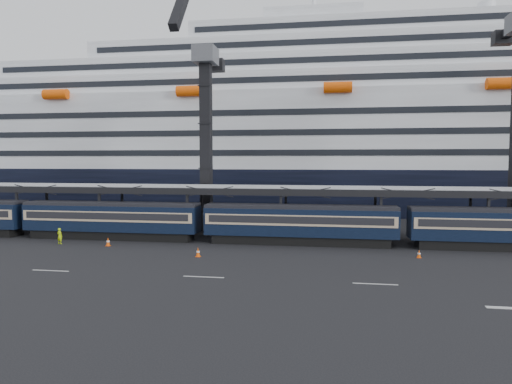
% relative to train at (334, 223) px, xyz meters
% --- Properties ---
extents(ground, '(260.00, 260.00, 0.00)m').
position_rel_train_xyz_m(ground, '(4.65, -10.00, -2.20)').
color(ground, black).
rests_on(ground, ground).
extents(train, '(133.05, 3.00, 4.05)m').
position_rel_train_xyz_m(train, '(0.00, 0.00, 0.00)').
color(train, black).
rests_on(train, ground).
extents(canopy, '(130.00, 6.25, 5.53)m').
position_rel_train_xyz_m(canopy, '(4.65, 4.00, 3.05)').
color(canopy, '#989BA0').
rests_on(canopy, ground).
extents(cruise_ship, '(214.09, 28.84, 34.00)m').
position_rel_train_xyz_m(cruise_ship, '(3.57, 35.99, 10.14)').
color(cruise_ship, black).
rests_on(cruise_ship, ground).
extents(crane_dark_near, '(4.50, 17.75, 35.08)m').
position_rel_train_xyz_m(crane_dark_near, '(-15.35, 8.59, 9.73)').
color(crane_dark_near, '#494A50').
rests_on(crane_dark_near, ground).
extents(worker, '(0.65, 0.49, 1.61)m').
position_rel_train_xyz_m(worker, '(-27.10, -3.67, -1.40)').
color(worker, '#BCE80C').
rests_on(worker, ground).
extents(traffic_cone_b, '(0.43, 0.43, 0.86)m').
position_rel_train_xyz_m(traffic_cone_b, '(-21.81, -3.90, -1.78)').
color(traffic_cone_b, '#FF5508').
rests_on(traffic_cone_b, ground).
extents(traffic_cone_c, '(0.41, 0.41, 0.83)m').
position_rel_train_xyz_m(traffic_cone_c, '(-11.70, -7.36, -1.79)').
color(traffic_cone_c, '#FF5508').
rests_on(traffic_cone_c, ground).
extents(traffic_cone_d, '(0.35, 0.35, 0.71)m').
position_rel_train_xyz_m(traffic_cone_d, '(7.22, -4.82, -1.85)').
color(traffic_cone_d, '#FF5508').
rests_on(traffic_cone_d, ground).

